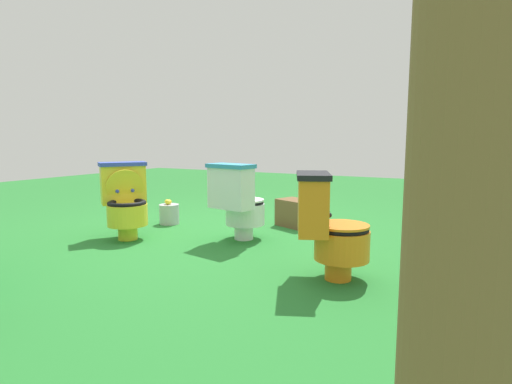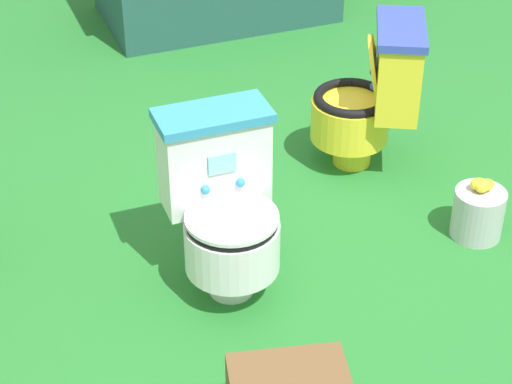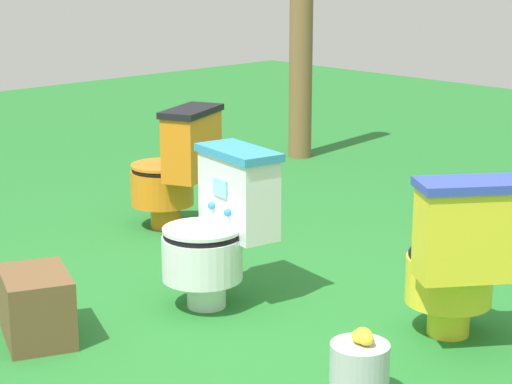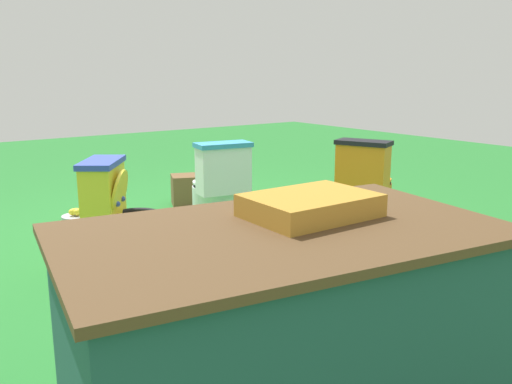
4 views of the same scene
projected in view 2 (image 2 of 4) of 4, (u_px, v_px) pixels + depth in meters
ground at (291, 259)px, 3.89m from camera, size 14.00×14.00×0.00m
toilet_white at (224, 205)px, 3.57m from camera, size 0.48×0.55×0.73m
toilet_yellow at (372, 95)px, 4.29m from camera, size 0.63×0.61×0.73m
lemon_bucket at (478, 212)px, 3.97m from camera, size 0.22×0.22×0.28m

